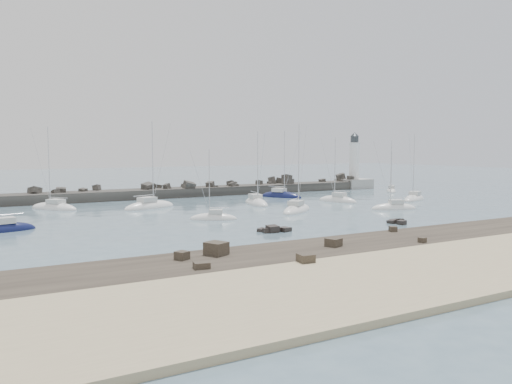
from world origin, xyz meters
TOP-DOWN VIEW (x-y plane):
  - ground at (0.00, 0.00)m, footprint 400.00×400.00m
  - sand_strip at (0.00, -32.00)m, footprint 140.00×14.00m
  - rock_shelf at (-0.14, -21.99)m, footprint 140.00×12.00m
  - rock_cluster_near at (-4.53, -8.75)m, footprint 3.94×2.96m
  - rock_cluster_far at (13.41, -10.92)m, footprint 3.80×4.00m
  - breakwater at (-7.51, 38.01)m, footprint 115.00×7.67m
  - lighthouse at (47.00, 38.00)m, footprint 7.00×7.00m
  - sailboat_1 at (-24.57, 27.60)m, footprint 7.92×9.03m
  - sailboat_2 at (-32.86, 7.03)m, footprint 7.94×3.79m
  - sailboat_3 at (-10.45, 21.54)m, footprint 10.28×6.23m
  - sailboat_4 at (-6.69, 3.96)m, footprint 6.80×5.01m
  - sailboat_5 at (7.63, 17.52)m, footprint 3.87×9.01m
  - sailboat_6 at (8.44, 5.83)m, footprint 9.27×7.98m
  - sailboat_7 at (18.47, 26.66)m, footprint 6.89×9.43m
  - sailboat_8 at (23.93, 0.60)m, footprint 7.96×4.98m
  - sailboat_9 at (23.21, 14.33)m, footprint 4.92×8.46m
  - sailboat_10 at (37.73, 9.34)m, footprint 8.95×6.24m
  - sailboat_11 at (46.98, 24.96)m, footprint 5.44×6.10m

SIDE VIEW (x-z plane):
  - ground at x=0.00m, z-range 0.00..0.00m
  - sand_strip at x=0.00m, z-range -0.50..0.50m
  - rock_shelf at x=-0.14m, z-range -0.91..0.94m
  - rock_cluster_near at x=-4.53m, z-range -0.64..0.81m
  - rock_cluster_far at x=13.41m, z-range -0.46..0.64m
  - sailboat_4 at x=-6.69m, z-range -5.18..5.44m
  - sailboat_1 at x=-24.57m, z-range -7.11..7.38m
  - sailboat_8 at x=23.93m, z-range -5.93..6.21m
  - sailboat_10 at x=37.73m, z-range -6.71..6.99m
  - sailboat_6 at x=8.44m, z-range -7.28..7.57m
  - sailboat_11 at x=46.98m, z-range -4.96..5.25m
  - sailboat_2 at x=-32.86m, z-range -5.98..6.27m
  - sailboat_3 at x=-10.45m, z-range -7.61..7.91m
  - sailboat_9 at x=23.21m, z-range -6.33..6.63m
  - sailboat_7 at x=18.47m, z-range -7.15..7.45m
  - sailboat_5 at x=7.63m, z-range -6.81..7.12m
  - breakwater at x=-7.51m, z-range -2.40..3.02m
  - lighthouse at x=47.00m, z-range -4.21..10.39m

